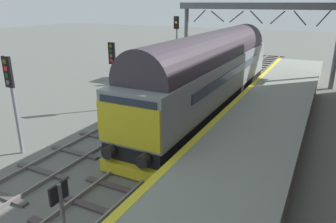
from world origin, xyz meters
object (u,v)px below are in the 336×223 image
signal_post_near (12,92)px  diesel_locomotive (210,70)px  signal_post_mid (113,66)px  signal_post_far (176,40)px  platform_number_sign (63,217)px

signal_post_near → diesel_locomotive: bearing=59.9°
signal_post_mid → signal_post_near: bearing=-90.0°
signal_post_far → signal_post_near: bearing=-90.0°
signal_post_far → platform_number_sign: bearing=-70.2°
signal_post_mid → signal_post_far: bearing=90.0°
signal_post_far → platform_number_sign: 21.66m
signal_post_far → platform_number_sign: (7.32, -20.36, -0.92)m
signal_post_near → signal_post_mid: signal_post_near is taller
signal_post_near → signal_post_far: signal_post_far is taller
diesel_locomotive → platform_number_sign: size_ratio=8.50×
diesel_locomotive → platform_number_sign: diesel_locomotive is taller
signal_post_mid → signal_post_far: (0.00, 8.76, 0.65)m
diesel_locomotive → signal_post_near: 10.57m
signal_post_near → signal_post_mid: 6.89m
diesel_locomotive → signal_post_near: bearing=-120.1°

